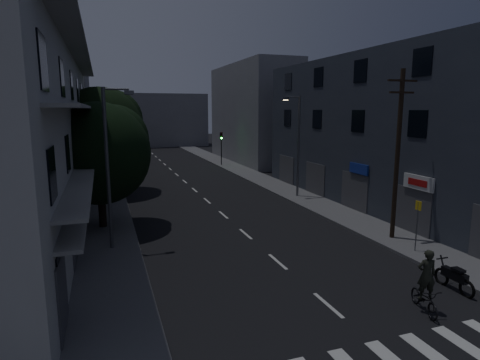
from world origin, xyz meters
TOP-DOWN VIEW (x-y plane):
  - ground at (0.00, 25.00)m, footprint 160.00×160.00m
  - sidewalk_left at (-7.50, 25.00)m, footprint 3.00×90.00m
  - sidewalk_right at (7.50, 25.00)m, footprint 3.00×90.00m
  - lane_markings at (0.00, 31.25)m, footprint 0.15×60.50m
  - building_left at (-11.98, 18.00)m, footprint 7.00×36.00m
  - building_right at (11.99, 14.00)m, footprint 6.19×28.00m
  - building_far_left at (-12.00, 48.00)m, footprint 6.00×20.00m
  - building_far_right at (12.00, 42.00)m, footprint 6.00×20.00m
  - building_far_end at (0.00, 70.00)m, footprint 24.00×8.00m
  - tree_near at (-7.70, 14.83)m, footprint 6.00×6.00m
  - tree_mid at (-7.55, 25.60)m, footprint 7.14×7.14m
  - tree_far at (-7.73, 36.49)m, footprint 5.77×5.77m
  - traffic_signal_far_right at (6.61, 38.53)m, footprint 0.28×0.37m
  - traffic_signal_far_left at (-6.39, 38.87)m, footprint 0.28×0.37m
  - street_lamp_left_near at (-7.24, 10.69)m, footprint 1.51×0.25m
  - street_lamp_right at (7.16, 18.83)m, footprint 1.51×0.25m
  - street_lamp_left_far at (-7.24, 30.09)m, footprint 1.51×0.25m
  - utility_pole at (7.28, 7.42)m, footprint 1.80×0.24m
  - bus_stop_sign at (6.93, 5.30)m, footprint 0.06×0.35m
  - motorcycle at (5.37, 1.48)m, footprint 0.57×1.97m
  - cyclist at (2.97, 0.49)m, footprint 1.11×1.92m

SIDE VIEW (x-z plane):
  - ground at x=0.00m, z-range 0.00..0.00m
  - lane_markings at x=0.00m, z-range 0.00..0.01m
  - sidewalk_left at x=-7.50m, z-range 0.00..0.15m
  - sidewalk_right at x=7.50m, z-range 0.00..0.15m
  - motorcycle at x=5.37m, z-range -0.13..1.13m
  - cyclist at x=2.97m, z-range -0.38..1.93m
  - bus_stop_sign at x=6.93m, z-range 0.63..3.15m
  - traffic_signal_far_right at x=6.61m, z-range 1.05..5.15m
  - traffic_signal_far_left at x=-6.39m, z-range 1.05..5.15m
  - street_lamp_left_near at x=-7.24m, z-range 0.60..8.60m
  - street_lamp_right at x=7.16m, z-range 0.60..8.60m
  - street_lamp_left_far at x=-7.24m, z-range 0.60..8.60m
  - tree_far at x=-7.73m, z-range 1.05..8.19m
  - tree_near at x=-7.70m, z-range 1.08..8.48m
  - utility_pole at x=7.28m, z-range 0.37..9.37m
  - building_far_end at x=0.00m, z-range 0.00..10.00m
  - building_right at x=11.99m, z-range 0.00..11.00m
  - tree_mid at x=-7.55m, z-range 1.25..10.03m
  - building_far_right at x=12.00m, z-range 0.00..13.00m
  - building_left at x=-11.98m, z-range -0.01..13.99m
  - building_far_left at x=-12.00m, z-range 0.00..16.00m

